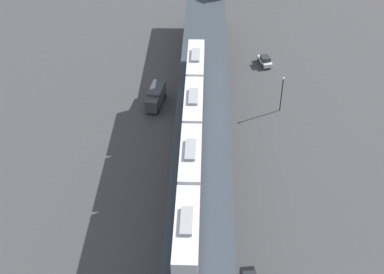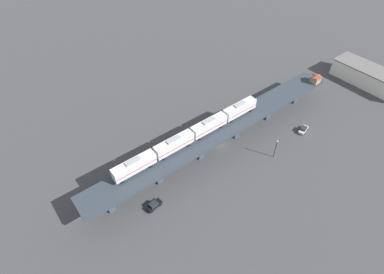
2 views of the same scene
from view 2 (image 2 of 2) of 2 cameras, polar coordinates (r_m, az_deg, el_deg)
ground_plane at (r=96.32m, az=5.42°, el=-1.51°), size 400.00×400.00×0.00m
elevated_viaduct at (r=91.85m, az=5.60°, el=1.16°), size 16.23×92.38×7.28m
subway_train at (r=85.17m, az=0.00°, el=0.50°), size 7.06×49.86×4.45m
signal_hut at (r=117.76m, az=22.52°, el=10.32°), size 3.48×3.48×3.40m
street_car_black at (r=81.41m, az=-7.26°, el=-12.74°), size 2.72×4.69×1.89m
street_car_silver at (r=106.43m, az=20.47°, el=1.35°), size 3.18×4.75×1.89m
delivery_truck at (r=105.21m, az=6.65°, el=4.40°), size 2.79×7.34×3.20m
street_lamp at (r=92.86m, az=15.67°, el=-1.95°), size 0.44×0.44×6.94m
warehouse_building at (r=139.13m, az=30.79°, el=9.80°), size 29.33×12.62×6.80m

